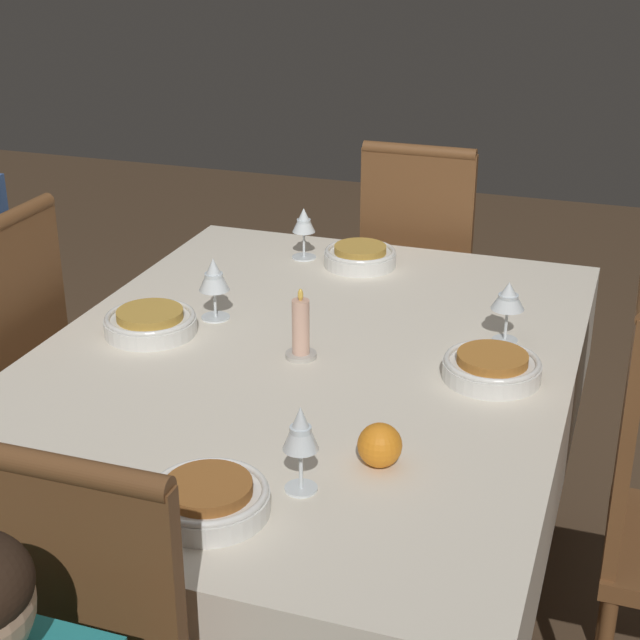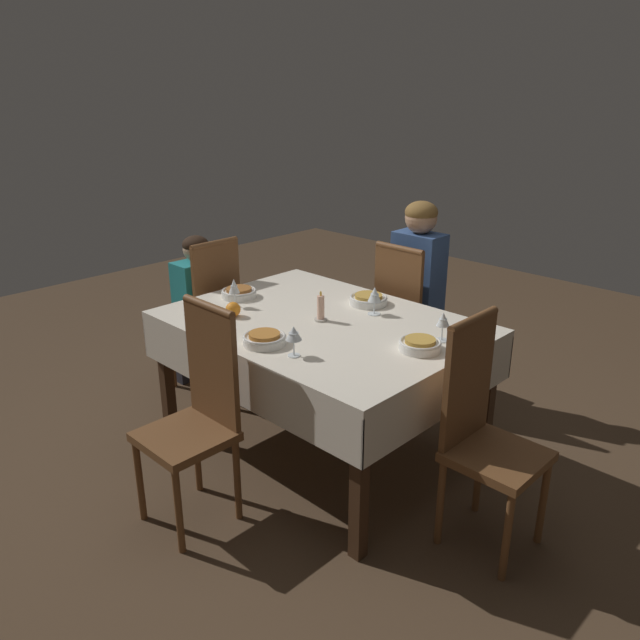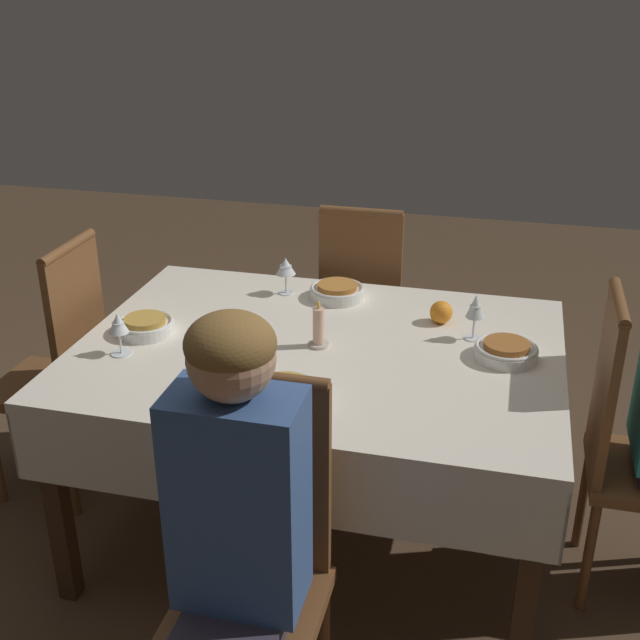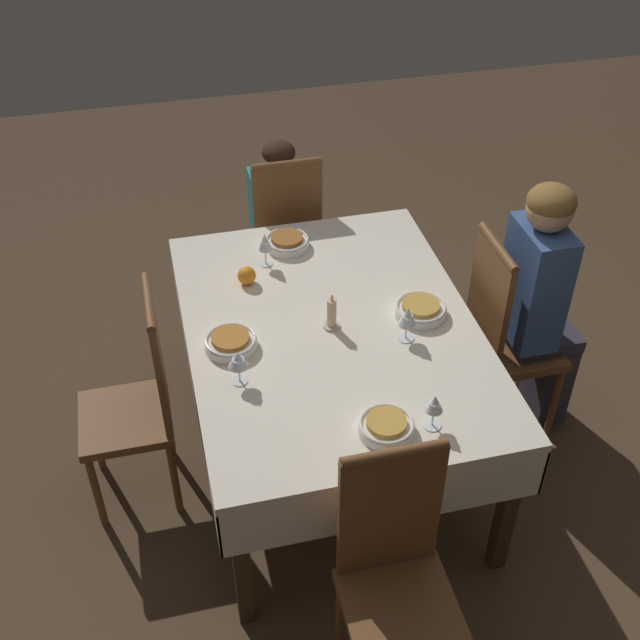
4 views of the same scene
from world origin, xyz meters
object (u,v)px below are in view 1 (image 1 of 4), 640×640
object	(u,v)px
wine_glass_south	(214,277)
bowl_south	(150,322)
dining_table	(301,389)
orange_fruit	(380,445)
bowl_north	(492,367)
bowl_east	(209,498)
wine_glass_north	(508,298)
chair_west	(420,289)
wine_glass_west	(304,223)
wine_glass_east	(301,432)
candle_centerpiece	(301,331)
bowl_west	(360,256)

from	to	relation	value
wine_glass_south	bowl_south	bearing A→B (deg)	-39.39
dining_table	orange_fruit	bearing A→B (deg)	37.21
dining_table	bowl_north	distance (m)	0.42
bowl_east	wine_glass_north	distance (m)	0.89
bowl_north	wine_glass_north	distance (m)	0.21
chair_west	wine_glass_north	xyz separation A→B (m)	(0.76, 0.37, 0.31)
wine_glass_south	orange_fruit	world-z (taller)	wine_glass_south
wine_glass_south	bowl_east	bearing A→B (deg)	23.68
bowl_south	wine_glass_west	bearing A→B (deg)	164.73
bowl_east	bowl_north	world-z (taller)	same
wine_glass_east	candle_centerpiece	world-z (taller)	same
candle_centerpiece	wine_glass_east	bearing A→B (deg)	19.89
wine_glass_south	bowl_north	distance (m)	0.68
wine_glass_east	wine_glass_west	bearing A→B (deg)	-160.57
wine_glass_south	orange_fruit	size ratio (longest dim) A/B	1.90
chair_west	wine_glass_north	distance (m)	0.90
wine_glass_east	bowl_south	bearing A→B (deg)	-132.30
dining_table	bowl_east	world-z (taller)	bowl_east
bowl_north	chair_west	bearing A→B (deg)	-158.89
bowl_south	candle_centerpiece	distance (m)	0.37
chair_west	bowl_east	bearing A→B (deg)	90.71
wine_glass_south	wine_glass_north	world-z (taller)	wine_glass_south
candle_centerpiece	orange_fruit	bearing A→B (deg)	37.10
bowl_south	candle_centerpiece	world-z (taller)	candle_centerpiece
dining_table	bowl_east	xyz separation A→B (m)	(0.59, 0.06, 0.11)
bowl_south	chair_west	bearing A→B (deg)	157.56
bowl_east	dining_table	bearing A→B (deg)	-174.58
bowl_east	candle_centerpiece	world-z (taller)	candle_centerpiece
wine_glass_north	bowl_north	bearing A→B (deg)	0.83
dining_table	chair_west	bearing A→B (deg)	177.86
bowl_east	wine_glass_north	size ratio (longest dim) A/B	1.41
dining_table	candle_centerpiece	size ratio (longest dim) A/B	9.82
wine_glass_south	candle_centerpiece	bearing A→B (deg)	63.21
bowl_north	wine_glass_north	bearing A→B (deg)	-179.17
chair_west	wine_glass_south	size ratio (longest dim) A/B	6.80
dining_table	bowl_west	bearing A→B (deg)	-175.79
orange_fruit	bowl_south	bearing A→B (deg)	-120.21
wine_glass_west	dining_table	bearing A→B (deg)	19.09
dining_table	wine_glass_south	xyz separation A→B (m)	(-0.14, -0.26, 0.18)
chair_west	bowl_north	distance (m)	1.05
wine_glass_east	orange_fruit	xyz separation A→B (m)	(-0.12, 0.10, -0.07)
wine_glass_west	candle_centerpiece	xyz separation A→B (m)	(0.59, 0.21, -0.04)
chair_west	bowl_south	world-z (taller)	chair_west
bowl_south	bowl_east	xyz separation A→B (m)	(0.60, 0.42, 0.00)
wine_glass_east	bowl_north	bearing A→B (deg)	155.70
candle_centerpiece	orange_fruit	xyz separation A→B (m)	(0.37, 0.28, -0.02)
wine_glass_south	dining_table	bearing A→B (deg)	62.75
bowl_east	wine_glass_west	distance (m)	1.22
bowl_west	orange_fruit	bearing A→B (deg)	18.59
bowl_north	orange_fruit	xyz separation A→B (m)	(0.40, -0.13, 0.01)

